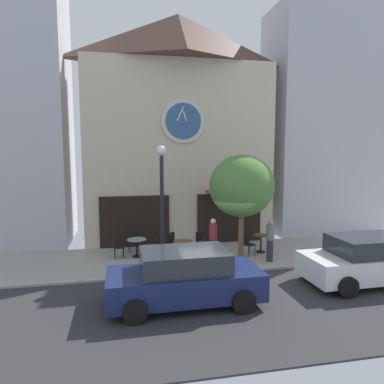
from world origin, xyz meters
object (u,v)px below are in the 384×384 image
Objects in this scene: parked_car_white at (369,260)px; cafe_chair_facing_wall at (117,245)px; cafe_table_near_curb at (183,246)px; cafe_chair_near_tree at (248,243)px; cafe_chair_right_end at (198,242)px; cafe_chair_corner at (172,242)px; cafe_table_center_right at (261,240)px; cafe_chair_curbside at (133,239)px; pedestrian_maroon at (213,239)px; cafe_chair_by_entrance at (155,246)px; cafe_chair_outer at (165,249)px; street_lamp at (162,206)px; cafe_table_leftmost at (137,244)px; street_tree at (242,186)px; cafe_chair_near_lamp at (200,249)px; parked_car_navy at (185,278)px; pedestrian_grey at (270,240)px.

cafe_chair_facing_wall is at bearing 151.98° from parked_car_white.
cafe_chair_near_tree is (2.68, -0.09, -0.01)m from cafe_table_near_curb.
cafe_chair_corner is (-1.04, 0.23, 0.00)m from cafe_chair_right_end.
cafe_chair_curbside is at bearing 167.13° from cafe_table_center_right.
cafe_chair_by_entrance is at bearing 164.53° from pedestrian_maroon.
cafe_chair_facing_wall is at bearing 164.04° from cafe_chair_by_entrance.
street_lamp is at bearing -107.40° from cafe_chair_outer.
street_lamp is 4.98× the size of cafe_chair_by_entrance.
cafe_table_leftmost is at bearing 160.42° from cafe_table_near_curb.
cafe_chair_near_tree is (1.97, -0.59, 0.00)m from cafe_chair_right_end.
street_lamp reaches higher than pedestrian_maroon.
street_lamp is at bearing -138.92° from cafe_table_near_curb.
cafe_chair_right_end is 2.81m from cafe_chair_curbside.
cafe_chair_near_lamp is (-1.44, 0.58, -2.46)m from street_tree.
cafe_chair_right_end is at bearing 35.16° from cafe_table_near_curb.
cafe_chair_by_entrance is at bearing 123.51° from cafe_chair_outer.
cafe_chair_near_tree and cafe_chair_facing_wall have the same top height.
cafe_table_near_curb is 0.18× the size of parked_car_white.
parked_car_navy is (-0.34, -4.82, 0.23)m from cafe_chair_corner.
cafe_chair_near_tree is at bearing 11.19° from street_lamp.
pedestrian_grey reaches higher than cafe_chair_curbside.
cafe_chair_curbside is (-1.01, 2.26, -1.75)m from street_lamp.
pedestrian_maroon reaches higher than cafe_chair_corner.
cafe_table_center_right is at bearing 13.64° from street_lamp.
cafe_chair_by_entrance is at bearing 155.60° from cafe_chair_near_lamp.
parked_car_white is (5.51, -3.69, 0.22)m from cafe_table_near_curb.
street_tree is 3.23m from cafe_chair_right_end.
cafe_chair_by_entrance is (-1.67, 0.76, 0.00)m from cafe_chair_near_lamp.
cafe_chair_near_lamp is at bearing 9.14° from street_lamp.
cafe_chair_near_lamp and cafe_chair_right_end have the same top height.
parked_car_white is at bearing 3.70° from parked_car_navy.
cafe_table_leftmost is 0.18× the size of parked_car_navy.
cafe_chair_curbside is 5.75m from pedestrian_grey.
cafe_chair_facing_wall is at bearing 177.84° from cafe_chair_right_end.
street_tree reaches higher than cafe_chair_outer.
parked_car_navy reaches higher than cafe_chair_by_entrance.
parked_car_white reaches higher than cafe_chair_curbside.
cafe_chair_right_end is at bearing -12.59° from cafe_chair_corner.
street_lamp is 2.31m from cafe_chair_near_lamp.
pedestrian_maroon is 2.22m from pedestrian_grey.
cafe_chair_curbside is 0.21× the size of parked_car_navy.
cafe_chair_corner and cafe_chair_by_entrance have the same top height.
cafe_chair_facing_wall is 1.00× the size of cafe_chair_by_entrance.
pedestrian_grey is (5.21, -2.41, 0.33)m from cafe_chair_curbside.
cafe_chair_near_lamp is (1.49, 0.24, -1.75)m from street_lamp.
cafe_table_leftmost is 0.87× the size of cafe_chair_facing_wall.
street_lamp is 4.06m from cafe_chair_near_tree.
cafe_chair_near_tree is 0.21× the size of parked_car_white.
cafe_chair_curbside is at bearing 141.05° from cafe_chair_near_lamp.
parked_car_white is (8.11, -4.31, 0.23)m from cafe_chair_facing_wall.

